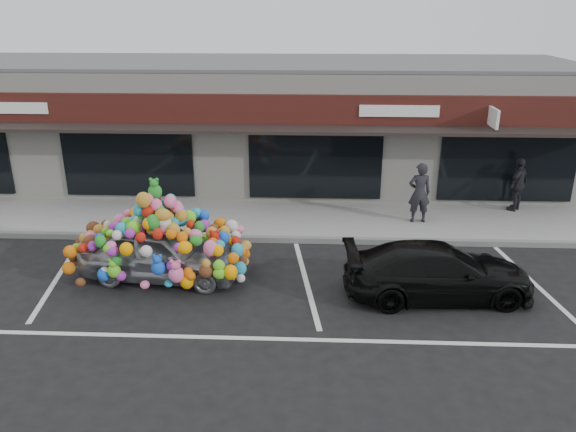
{
  "coord_description": "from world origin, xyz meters",
  "views": [
    {
      "loc": [
        2.9,
        -11.73,
        6.17
      ],
      "look_at": [
        2.32,
        1.4,
        1.19
      ],
      "focal_mm": 35.0,
      "sensor_mm": 36.0,
      "label": 1
    }
  ],
  "objects_px": {
    "black_sedan": "(438,271)",
    "toy_car": "(161,246)",
    "pedestrian_a": "(419,193)",
    "pedestrian_c": "(518,184)"
  },
  "relations": [
    {
      "from": "toy_car",
      "to": "black_sedan",
      "type": "bearing_deg",
      "value": -90.78
    },
    {
      "from": "toy_car",
      "to": "pedestrian_c",
      "type": "height_order",
      "value": "toy_car"
    },
    {
      "from": "toy_car",
      "to": "pedestrian_c",
      "type": "bearing_deg",
      "value": -59.31
    },
    {
      "from": "black_sedan",
      "to": "pedestrian_a",
      "type": "distance_m",
      "value": 4.29
    },
    {
      "from": "toy_car",
      "to": "pedestrian_a",
      "type": "bearing_deg",
      "value": -56.58
    },
    {
      "from": "black_sedan",
      "to": "toy_car",
      "type": "bearing_deg",
      "value": 80.02
    },
    {
      "from": "toy_car",
      "to": "black_sedan",
      "type": "relative_size",
      "value": 1.02
    },
    {
      "from": "toy_car",
      "to": "pedestrian_c",
      "type": "xyz_separation_m",
      "value": [
        9.89,
        4.73,
        0.18
      ]
    },
    {
      "from": "pedestrian_a",
      "to": "pedestrian_c",
      "type": "xyz_separation_m",
      "value": [
        3.21,
        1.13,
        -0.05
      ]
    },
    {
      "from": "black_sedan",
      "to": "pedestrian_a",
      "type": "xyz_separation_m",
      "value": [
        0.29,
        4.26,
        0.44
      ]
    }
  ]
}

